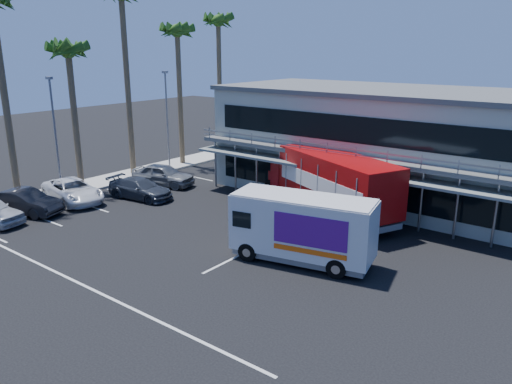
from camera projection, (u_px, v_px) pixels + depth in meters
The scene contains 15 objects.
ground at pixel (201, 250), 25.38m from camera, with size 120.00×120.00×0.00m, color black.
building at pixel (384, 143), 33.94m from camera, with size 22.40×12.00×7.30m.
curb_strip at pixel (115, 179), 38.73m from camera, with size 3.00×32.00×0.16m, color #A5A399.
palm_c at pixel (69, 58), 33.84m from camera, with size 2.80×2.80×10.75m.
palm_d at pixel (122, 6), 36.81m from camera, with size 2.80×2.80×14.75m.
palm_e at pixel (177, 39), 40.94m from camera, with size 2.80×2.80×12.25m.
palm_f at pixel (218, 29), 45.10m from camera, with size 2.80×2.80×13.25m.
light_pole_near at pixel (55, 132), 33.23m from camera, with size 0.50×0.25×8.09m.
light_pole_far at pixel (167, 116), 40.82m from camera, with size 0.50×0.25×8.09m.
red_truck at pixel (329, 181), 30.15m from camera, with size 11.45×7.13×3.84m.
white_van at pixel (302, 228), 23.48m from camera, with size 7.03×3.67×3.27m.
parked_car_b at pixel (25, 202), 30.62m from camera, with size 1.64×4.69×1.54m, color black.
parked_car_c at pixel (73, 191), 33.13m from camera, with size 2.48×5.38×1.50m, color silver.
parked_car_d at pixel (140, 189), 33.81m from camera, with size 1.94×4.76×1.38m, color #2B303A.
parked_car_e at pixel (163, 175), 36.95m from camera, with size 1.92×4.77×1.62m, color slate.
Camera 1 is at (16.63, -16.91, 9.91)m, focal length 35.00 mm.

